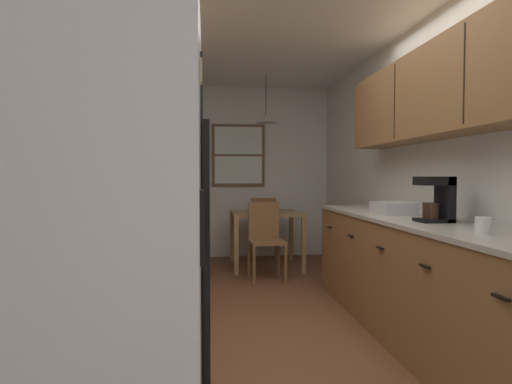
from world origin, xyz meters
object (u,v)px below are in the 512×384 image
refrigerator (90,275)px  dish_rack (393,208)px  microwave_over_range (88,81)px  dining_table (266,220)px  stove_range (116,327)px  storage_canister (133,213)px  dining_chair_far (263,224)px  coffee_maker (438,198)px  mug_by_coffeemaker (483,225)px  trash_bin (193,255)px  dining_chair_near (266,237)px  table_serving_bowl (270,209)px

refrigerator → dish_rack: refrigerator is taller
microwave_over_range → dish_rack: microwave_over_range is taller
refrigerator → dining_table: refrigerator is taller
stove_range → storage_canister: 0.77m
refrigerator → dining_chair_far: size_ratio=1.97×
storage_canister → dish_rack: (1.99, 0.65, -0.04)m
microwave_over_range → dining_table: (1.35, 3.45, -1.04)m
coffee_maker → mug_by_coffeemaker: (-0.08, -0.59, -0.12)m
stove_range → refrigerator: bearing=-84.8°
microwave_over_range → trash_bin: 3.11m
microwave_over_range → mug_by_coffeemaker: (2.06, 0.02, -0.72)m
coffee_maker → stove_range: bearing=-163.3°
stove_range → dining_chair_far: stove_range is taller
dining_chair_near → storage_canister: bearing=-117.2°
dining_chair_near → coffee_maker: (0.88, -2.21, 0.56)m
refrigerator → storage_canister: (-0.07, 1.25, 0.10)m
dining_chair_near → coffee_maker: coffee_maker is taller
stove_range → mug_by_coffeemaker: 2.00m
dining_chair_near → mug_by_coffeemaker: mug_by_coffeemaker is taller
refrigerator → dining_chair_far: 4.93m
microwave_over_range → dining_chair_far: size_ratio=0.66×
dining_chair_far → refrigerator: bearing=-104.3°
dining_chair_far → storage_canister: 3.77m
refrigerator → dining_chair_near: size_ratio=1.97×
trash_bin → dish_rack: 2.38m
dining_chair_far → dish_rack: size_ratio=2.65×
dining_table → coffee_maker: size_ratio=2.90×
dining_table → dining_chair_near: (-0.09, -0.64, -0.13)m
dining_chair_far → mug_by_coffeemaker: (0.66, -4.07, 0.45)m
microwave_over_range → table_serving_bowl: size_ratio=3.02×
storage_canister → dish_rack: bearing=18.0°
stove_range → dish_rack: stove_range is taller
table_serving_bowl → trash_bin: bearing=-143.7°
refrigerator → mug_by_coffeemaker: (1.88, 0.69, 0.06)m
refrigerator → stove_range: (-0.06, 0.67, -0.41)m
storage_canister → coffee_maker: (2.03, 0.03, 0.08)m
storage_canister → coffee_maker: size_ratio=0.55×
dining_chair_far → mug_by_coffeemaker: mug_by_coffeemaker is taller
stove_range → table_serving_bowl: bearing=69.6°
stove_range → mug_by_coffeemaker: stove_range is taller
stove_range → dish_rack: (1.98, 1.22, 0.48)m
microwave_over_range → coffee_maker: microwave_over_range is taller
dining_table → dining_chair_far: (0.04, 0.64, -0.13)m
dish_rack → coffee_maker: bearing=-86.4°
dining_chair_near → storage_canister: (-1.15, -2.24, 0.49)m
microwave_over_range → storage_canister: (0.11, 0.58, -0.68)m
microwave_over_range → dining_chair_far: (1.39, 4.09, -1.17)m
dining_table → table_serving_bowl: size_ratio=4.60×
dining_chair_far → trash_bin: (-0.99, -1.32, -0.19)m
refrigerator → table_serving_bowl: 4.37m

